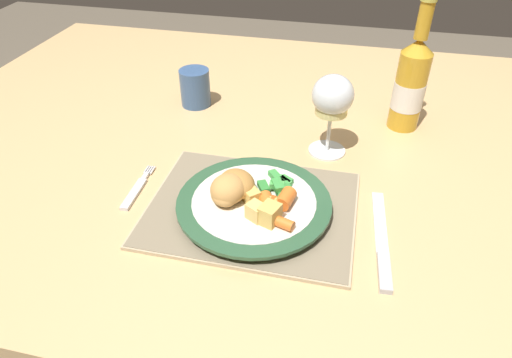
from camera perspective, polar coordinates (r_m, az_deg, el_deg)
The scene contains 13 objects.
ground_plane at distance 1.45m, azimuth 1.48°, elevation -20.43°, with size 6.00×6.00×0.00m, color brown.
dining_table at distance 0.96m, azimuth 2.10°, elevation 1.74°, with size 1.51×1.07×0.74m.
placemat at distance 0.73m, azimuth -0.53°, elevation -3.68°, with size 0.33×0.26×0.01m.
dinner_plate at distance 0.71m, azimuth -0.25°, elevation -3.21°, with size 0.24×0.24×0.02m.
breaded_croquettes at distance 0.70m, azimuth -3.13°, elevation -1.10°, with size 0.08×0.10×0.04m.
green_beans_pile at distance 0.72m, azimuth 2.73°, elevation -1.18°, with size 0.06×0.10×0.02m.
glazed_carrots at distance 0.68m, azimuth 2.38°, elevation -3.51°, with size 0.07×0.08×0.02m.
fork at distance 0.79m, azimuth -14.73°, elevation -1.35°, with size 0.02×0.12×0.01m.
table_knife at distance 0.69m, azimuth 15.47°, elevation -8.06°, with size 0.03×0.21×0.01m.
wine_glass at distance 0.82m, azimuth 9.53°, elevation 9.78°, with size 0.07×0.07×0.15m.
bottle at distance 0.95m, azimuth 18.75°, elevation 11.23°, with size 0.06×0.06×0.26m.
roast_potatoes at distance 0.67m, azimuth 0.83°, elevation -3.72°, with size 0.07×0.07×0.03m.
drinking_cup at distance 1.02m, azimuth -7.62°, elevation 11.37°, with size 0.06×0.06×0.08m.
Camera 1 is at (0.14, -0.77, 1.22)m, focal length 32.00 mm.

